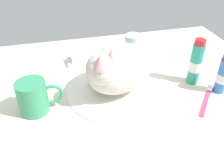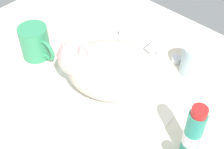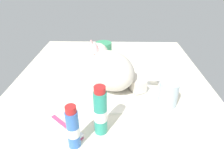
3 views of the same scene
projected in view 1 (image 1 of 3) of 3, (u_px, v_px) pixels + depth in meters
ground_plane at (119, 92)px, 78.72cm from camera, size 110.00×82.50×3.00cm
sink_basin at (120, 88)px, 77.69cm from camera, size 34.17×34.17×0.77cm
faucet at (106, 54)px, 92.90cm from camera, size 14.03×8.94×5.67cm
cat at (117, 68)px, 72.80cm from camera, size 28.05×26.88×16.83cm
coffee_mug at (34, 97)px, 66.66cm from camera, size 12.64×8.24×9.62cm
rinse_cup at (133, 46)px, 94.30cm from camera, size 6.60×6.60×8.75cm
soap_dish at (79, 61)px, 91.73cm from camera, size 9.00×6.40×1.20cm
soap_bar at (79, 57)px, 90.72cm from camera, size 6.60×5.17×2.48cm
toothpaste_bottle at (196, 63)px, 77.22cm from camera, size 3.89×3.89×15.57cm
mouthwash_bottle at (223, 75)px, 73.42cm from camera, size 3.40×3.40×13.22cm
toothbrush at (207, 99)px, 72.69cm from camera, size 10.62×11.95×1.60cm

